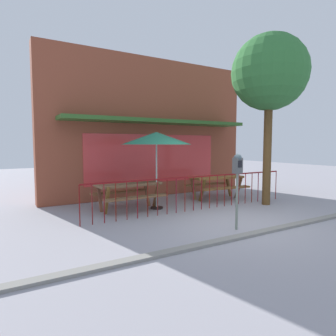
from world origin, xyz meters
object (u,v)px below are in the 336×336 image
object	(u,v)px
patio_umbrella	(156,139)
street_tree	(269,74)
parking_meter_near	(237,171)
picnic_table_right	(216,181)
picnic_table_left	(128,188)

from	to	relation	value
patio_umbrella	street_tree	xyz separation A→B (m)	(3.20, -1.19, 1.94)
patio_umbrella	street_tree	bearing A→B (deg)	-20.34
parking_meter_near	street_tree	world-z (taller)	street_tree
patio_umbrella	parking_meter_near	bearing A→B (deg)	-78.49
picnic_table_right	patio_umbrella	xyz separation A→B (m)	(-2.49, -0.34, 1.40)
picnic_table_left	parking_meter_near	xyz separation A→B (m)	(1.31, -2.95, 0.66)
patio_umbrella	parking_meter_near	xyz separation A→B (m)	(0.55, -2.68, -0.74)
patio_umbrella	parking_meter_near	size ratio (longest dim) A/B	1.34
picnic_table_left	street_tree	bearing A→B (deg)	-20.14
picnic_table_left	picnic_table_right	size ratio (longest dim) A/B	0.97
picnic_table_right	street_tree	xyz separation A→B (m)	(0.71, -1.53, 3.35)
patio_umbrella	street_tree	world-z (taller)	street_tree
parking_meter_near	picnic_table_right	bearing A→B (deg)	57.34
picnic_table_right	picnic_table_left	bearing A→B (deg)	-178.64
picnic_table_left	patio_umbrella	distance (m)	1.62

